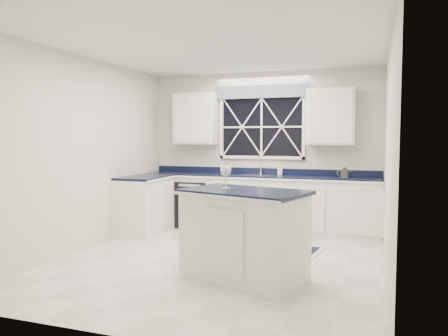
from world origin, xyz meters
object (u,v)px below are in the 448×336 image
at_px(kettle, 345,173).
at_px(soap_bottle, 280,170).
at_px(island, 244,234).
at_px(wine_glass, 226,171).
at_px(faucet, 260,165).
at_px(dishwasher, 197,203).

xyz_separation_m(kettle, soap_bottle, (-1.07, 0.24, 0.01)).
xyz_separation_m(island, wine_glass, (-0.24, 0.08, 0.70)).
xyz_separation_m(faucet, island, (0.51, -2.70, -0.60)).
height_order(faucet, soap_bottle, faucet).
bearing_deg(dishwasher, soap_bottle, 8.70).
height_order(faucet, wine_glass, wine_glass).
height_order(island, kettle, kettle).
distance_m(dishwasher, island, 2.98).
height_order(wine_glass, soap_bottle, wine_glass).
distance_m(dishwasher, wine_glass, 2.90).
bearing_deg(kettle, soap_bottle, 144.26).
height_order(dishwasher, island, island).
distance_m(dishwasher, soap_bottle, 1.58).
bearing_deg(kettle, dishwasher, 156.48).
relative_size(kettle, soap_bottle, 1.34).
distance_m(faucet, kettle, 1.43).
height_order(faucet, kettle, faucet).
xyz_separation_m(island, kettle, (0.90, 2.49, 0.52)).
height_order(kettle, soap_bottle, same).
relative_size(faucet, wine_glass, 1.04).
bearing_deg(wine_glass, dishwasher, 119.37).
bearing_deg(faucet, soap_bottle, 4.32).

